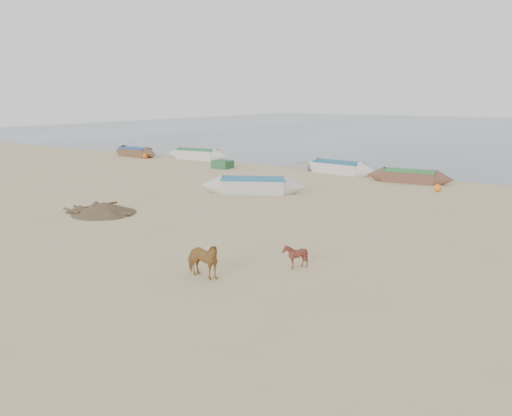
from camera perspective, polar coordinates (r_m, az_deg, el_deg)
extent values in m
plane|color=tan|center=(17.62, -7.15, -5.55)|extent=(140.00, 140.00, 0.00)
plane|color=slate|center=(95.51, 26.74, 7.95)|extent=(160.00, 160.00, 0.00)
imported|color=olive|center=(15.42, -6.18, -5.91)|extent=(1.38, 0.65, 1.16)
imported|color=#5F271E|center=(16.29, 4.49, -5.47)|extent=(0.92, 0.86, 0.83)
cone|color=brown|center=(24.92, -16.99, 0.03)|extent=(3.61, 3.61, 0.56)
cube|color=#2A5D36|center=(39.33, -3.84, 5.00)|extent=(1.40, 1.20, 0.60)
sphere|color=orange|center=(31.29, 20.04, 2.17)|extent=(0.44, 0.44, 0.44)
cube|color=gray|center=(38.46, 5.51, 4.77)|extent=(1.20, 1.10, 0.56)
sphere|color=#DA5B14|center=(46.56, -12.58, 5.82)|extent=(0.48, 0.48, 0.48)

